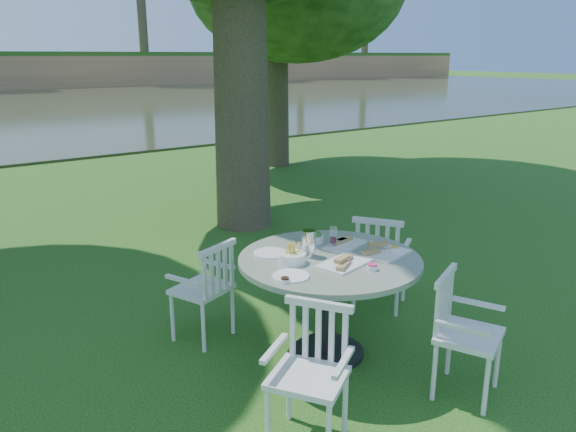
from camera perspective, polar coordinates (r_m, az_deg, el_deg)
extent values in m
plane|color=#133E0D|center=(5.26, 1.32, -9.42)|extent=(140.00, 140.00, 0.00)
cylinder|color=black|center=(4.54, 4.06, -13.59)|extent=(0.56, 0.56, 0.04)
cylinder|color=black|center=(4.36, 4.16, -9.21)|extent=(0.12, 0.12, 0.73)
cylinder|color=gray|center=(4.22, 4.26, -4.49)|extent=(1.37, 1.37, 0.04)
cylinder|color=silver|center=(5.45, 11.68, -6.31)|extent=(0.04, 0.04, 0.44)
cylinder|color=silver|center=(5.52, 7.67, -5.82)|extent=(0.04, 0.04, 0.44)
cylinder|color=silver|center=(5.13, 11.00, -7.72)|extent=(0.04, 0.04, 0.44)
cylinder|color=silver|center=(5.20, 6.74, -7.18)|extent=(0.04, 0.04, 0.44)
cube|color=silver|center=(5.24, 9.39, -4.32)|extent=(0.59, 0.60, 0.04)
cube|color=silver|center=(4.99, 9.02, -2.84)|extent=(0.27, 0.40, 0.45)
cylinder|color=silver|center=(4.97, -8.69, -8.58)|extent=(0.03, 0.03, 0.41)
cylinder|color=silver|center=(4.73, -11.67, -10.07)|extent=(0.03, 0.03, 0.41)
cylinder|color=silver|center=(4.77, -5.65, -9.54)|extent=(0.03, 0.03, 0.41)
cylinder|color=silver|center=(4.52, -8.59, -11.17)|extent=(0.03, 0.03, 0.41)
cube|color=silver|center=(4.65, -8.76, -7.32)|extent=(0.53, 0.51, 0.04)
cube|color=silver|center=(4.47, -7.08, -5.58)|extent=(0.41, 0.18, 0.42)
cylinder|color=silver|center=(3.49, -2.07, -20.05)|extent=(0.03, 0.03, 0.42)
cylinder|color=silver|center=(3.74, 0.08, -17.25)|extent=(0.03, 0.03, 0.42)
cylinder|color=silver|center=(3.64, 5.83, -18.35)|extent=(0.03, 0.03, 0.42)
cube|color=silver|center=(3.43, 2.02, -16.11)|extent=(0.56, 0.57, 0.04)
cube|color=silver|center=(3.48, 3.11, -11.86)|extent=(0.26, 0.38, 0.43)
cylinder|color=silver|center=(3.98, 19.48, -16.00)|extent=(0.03, 0.03, 0.42)
cylinder|color=silver|center=(4.30, 20.51, -13.54)|extent=(0.03, 0.03, 0.42)
cylinder|color=silver|center=(4.04, 14.63, -15.08)|extent=(0.03, 0.03, 0.42)
cylinder|color=silver|center=(4.35, 16.04, -12.74)|extent=(0.03, 0.03, 0.42)
cube|color=silver|center=(4.05, 17.95, -11.49)|extent=(0.55, 0.53, 0.04)
cube|color=silver|center=(4.01, 15.56, -8.50)|extent=(0.41, 0.20, 0.43)
cube|color=white|center=(4.09, 5.81, -4.78)|extent=(0.45, 0.33, 0.02)
cube|color=white|center=(4.32, 10.13, -3.80)|extent=(0.39, 0.28, 0.01)
cube|color=white|center=(4.47, 5.82, -2.93)|extent=(0.41, 0.30, 0.02)
cylinder|color=white|center=(3.84, 0.30, -6.11)|extent=(0.26, 0.26, 0.01)
cylinder|color=white|center=(4.27, -1.81, -3.78)|extent=(0.25, 0.25, 0.01)
cylinder|color=white|center=(4.08, 0.44, -4.30)|extent=(0.20, 0.20, 0.08)
cylinder|color=white|center=(4.54, 2.58, -2.28)|extent=(0.17, 0.17, 0.06)
cylinder|color=silver|center=(4.20, 2.15, -2.79)|extent=(0.10, 0.10, 0.20)
cylinder|color=white|center=(4.40, 4.62, -2.16)|extent=(0.06, 0.06, 0.17)
cylinder|color=white|center=(4.25, 1.80, -3.14)|extent=(0.07, 0.07, 0.12)
cylinder|color=white|center=(4.10, 1.49, -3.99)|extent=(0.06, 0.06, 0.10)
cylinder|color=white|center=(4.00, 8.56, -5.22)|extent=(0.08, 0.08, 0.03)
cylinder|color=white|center=(4.40, 10.77, -3.36)|extent=(0.07, 0.07, 0.03)
cylinder|color=white|center=(4.47, 8.54, -2.93)|extent=(0.07, 0.07, 0.03)
cylinder|color=white|center=(3.74, -0.32, -6.61)|extent=(0.06, 0.06, 0.03)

